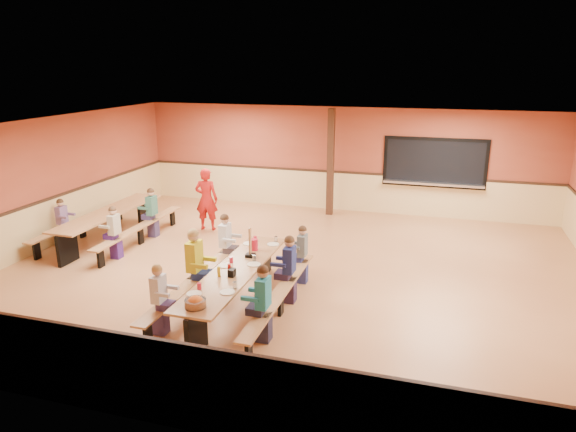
% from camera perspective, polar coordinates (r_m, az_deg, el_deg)
% --- Properties ---
extents(ground, '(12.00, 12.00, 0.00)m').
position_cam_1_polar(ground, '(10.76, 0.70, -6.22)').
color(ground, '#9B603B').
rests_on(ground, ground).
extents(room_envelope, '(12.04, 10.04, 3.02)m').
position_cam_1_polar(room_envelope, '(10.51, 0.72, -2.75)').
color(room_envelope, '#97422C').
rests_on(room_envelope, ground).
extents(kitchen_pass_through, '(2.78, 0.28, 1.38)m').
position_cam_1_polar(kitchen_pass_through, '(14.75, 15.96, 5.48)').
color(kitchen_pass_through, black).
rests_on(kitchen_pass_through, ground).
extents(structural_post, '(0.18, 0.18, 3.00)m').
position_cam_1_polar(structural_post, '(14.49, 4.75, 5.92)').
color(structural_post, '#321B10').
rests_on(structural_post, ground).
extents(cafeteria_table_main, '(1.91, 3.70, 0.74)m').
position_cam_1_polar(cafeteria_table_main, '(9.07, -5.85, -7.19)').
color(cafeteria_table_main, '#9D6A3E').
rests_on(cafeteria_table_main, ground).
extents(cafeteria_table_second, '(1.91, 3.70, 0.74)m').
position_cam_1_polar(cafeteria_table_second, '(13.17, -19.19, -0.41)').
color(cafeteria_table_second, '#9D6A3E').
rests_on(cafeteria_table_second, ground).
extents(seated_child_white_left, '(0.35, 0.29, 1.17)m').
position_cam_1_polar(seated_child_white_left, '(8.46, -14.11, -9.03)').
color(seated_child_white_left, silver).
rests_on(seated_child_white_left, ground).
extents(seated_adult_yellow, '(0.44, 0.36, 1.35)m').
position_cam_1_polar(seated_adult_yellow, '(9.43, -10.31, -5.47)').
color(seated_adult_yellow, gold).
rests_on(seated_adult_yellow, ground).
extents(seated_child_grey_left, '(0.38, 0.31, 1.23)m').
position_cam_1_polar(seated_child_grey_left, '(10.61, -6.98, -3.10)').
color(seated_child_grey_left, silver).
rests_on(seated_child_grey_left, ground).
extents(seated_child_teal_right, '(0.38, 0.31, 1.24)m').
position_cam_1_polar(seated_child_teal_right, '(8.01, -2.77, -9.75)').
color(seated_child_teal_right, teal).
rests_on(seated_child_teal_right, ground).
extents(seated_child_navy_right, '(0.39, 0.32, 1.24)m').
position_cam_1_polar(seated_child_navy_right, '(9.24, 0.15, -6.00)').
color(seated_child_navy_right, navy).
rests_on(seated_child_navy_right, ground).
extents(seated_child_char_right, '(0.34, 0.28, 1.16)m').
position_cam_1_polar(seated_child_char_right, '(10.06, 1.60, -4.34)').
color(seated_child_char_right, '#525B5D').
rests_on(seated_child_char_right, ground).
extents(seated_child_purple_sec, '(0.33, 0.27, 1.14)m').
position_cam_1_polar(seated_child_purple_sec, '(13.17, -23.76, -0.71)').
color(seated_child_purple_sec, slate).
rests_on(seated_child_purple_sec, ground).
extents(seated_child_green_sec, '(0.37, 0.31, 1.22)m').
position_cam_1_polar(seated_child_green_sec, '(13.17, -14.85, 0.33)').
color(seated_child_green_sec, '#336756').
rests_on(seated_child_green_sec, ground).
extents(seated_child_tan_sec, '(0.35, 0.29, 1.18)m').
position_cam_1_polar(seated_child_tan_sec, '(11.93, -18.69, -1.78)').
color(seated_child_tan_sec, tan).
rests_on(seated_child_tan_sec, ground).
extents(standing_woman, '(0.64, 0.46, 1.62)m').
position_cam_1_polar(standing_woman, '(13.39, -9.05, 1.86)').
color(standing_woman, '#AC1613').
rests_on(standing_woman, ground).
extents(punch_pitcher, '(0.16, 0.16, 0.22)m').
position_cam_1_polar(punch_pitcher, '(9.83, -3.80, -3.19)').
color(punch_pitcher, red).
rests_on(punch_pitcher, cafeteria_table_main).
extents(chip_bowl, '(0.32, 0.32, 0.15)m').
position_cam_1_polar(chip_bowl, '(7.73, -10.26, -9.42)').
color(chip_bowl, orange).
rests_on(chip_bowl, cafeteria_table_main).
extents(napkin_dispenser, '(0.10, 0.14, 0.13)m').
position_cam_1_polar(napkin_dispenser, '(8.70, -6.25, -6.28)').
color(napkin_dispenser, black).
rests_on(napkin_dispenser, cafeteria_table_main).
extents(condiment_mustard, '(0.06, 0.06, 0.17)m').
position_cam_1_polar(condiment_mustard, '(8.72, -7.70, -6.13)').
color(condiment_mustard, yellow).
rests_on(condiment_mustard, cafeteria_table_main).
extents(condiment_ketchup, '(0.06, 0.06, 0.17)m').
position_cam_1_polar(condiment_ketchup, '(8.82, -6.54, -5.83)').
color(condiment_ketchup, '#B2140F').
rests_on(condiment_ketchup, cafeteria_table_main).
extents(table_paddle, '(0.16, 0.16, 0.56)m').
position_cam_1_polar(table_paddle, '(9.49, -4.21, -3.77)').
color(table_paddle, black).
rests_on(table_paddle, cafeteria_table_main).
extents(place_settings, '(0.65, 3.30, 0.11)m').
position_cam_1_polar(place_settings, '(8.97, -5.90, -5.61)').
color(place_settings, beige).
rests_on(place_settings, cafeteria_table_main).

